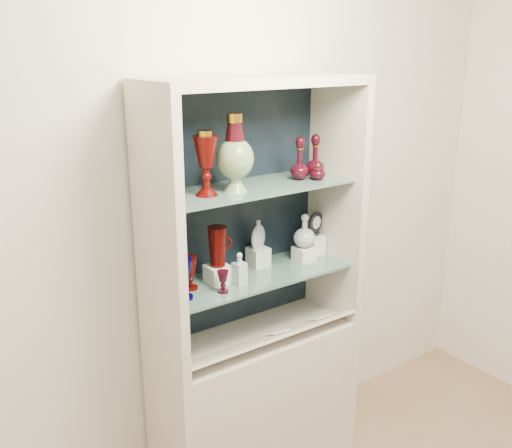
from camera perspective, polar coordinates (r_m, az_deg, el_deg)
wall_back at (r=2.69m, az=-2.73°, el=3.16°), size 3.50×0.02×2.80m
cabinet_base at (r=2.95m, az=0.00°, el=-17.41°), size 1.00×0.40×0.75m
cabinet_back_panel at (r=2.69m, az=-2.36°, el=1.48°), size 0.98×0.02×1.15m
cabinet_side_left at (r=2.30m, az=-9.75°, el=-1.46°), size 0.04×0.40×1.15m
cabinet_side_right at (r=2.83m, az=7.92°, el=2.15°), size 0.04×0.40×1.15m
cabinet_top_cap at (r=2.43m, az=0.00°, el=14.08°), size 1.00×0.40×0.04m
shelf_lower at (r=2.65m, az=-0.25°, el=-5.20°), size 0.92×0.34×0.01m
shelf_upper at (r=2.52m, az=-0.27°, el=3.68°), size 0.92×0.34×0.01m
label_ledge at (r=2.67m, az=1.40°, el=-11.32°), size 0.92×0.17×0.09m
label_card_0 at (r=2.83m, az=6.41°, el=-9.27°), size 0.10×0.06×0.03m
label_card_1 at (r=2.69m, az=2.32°, el=-10.72°), size 0.10×0.06×0.03m
pedestal_lamp_left at (r=2.32m, az=-9.66°, el=5.47°), size 0.11×0.11×0.24m
pedestal_lamp_right at (r=2.34m, az=-5.03°, el=6.06°), size 0.12×0.12×0.27m
enamel_urn at (r=2.39m, az=-2.11°, el=7.11°), size 0.18×0.18×0.33m
ruby_decanter_a at (r=2.63m, az=4.40°, el=6.82°), size 0.10×0.10×0.22m
ruby_decanter_b at (r=2.72m, az=5.95°, el=6.99°), size 0.10×0.10×0.21m
lidded_bowl at (r=2.65m, az=6.20°, el=5.26°), size 0.08×0.08×0.08m
cobalt_goblet at (r=2.38m, az=-7.24°, el=-5.47°), size 0.09×0.09×0.18m
ruby_goblet_tall at (r=2.48m, az=-6.57°, el=-4.88°), size 0.08×0.08×0.15m
ruby_goblet_small at (r=2.45m, az=-3.32°, el=-5.77°), size 0.05×0.05×0.10m
riser_ruby_pitcher at (r=2.55m, az=-3.82°, el=-5.02°), size 0.10×0.10×0.08m
ruby_pitcher at (r=2.50m, az=-3.88°, el=-2.27°), size 0.14×0.09×0.18m
clear_square_bottle at (r=2.51m, az=-1.66°, el=-4.47°), size 0.06×0.06×0.15m
riser_flat_flask at (r=2.74m, az=0.22°, el=-3.28°), size 0.09×0.09×0.09m
flat_flask at (r=2.70m, az=0.23°, el=-0.98°), size 0.11×0.07×0.14m
riser_clear_round_decanter at (r=2.81m, az=4.81°, el=-2.99°), size 0.09×0.09×0.07m
clear_round_decanter at (r=2.77m, az=4.87°, el=-0.75°), size 0.11×0.11×0.16m
riser_cameo_medallion at (r=2.90m, az=5.91°, el=-2.05°), size 0.08×0.08×0.10m
cameo_medallion at (r=2.87m, az=5.98°, el=0.07°), size 0.11×0.06×0.13m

